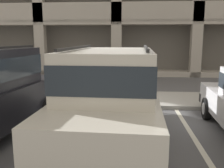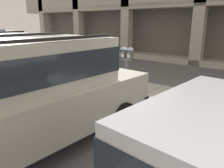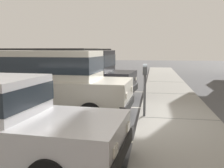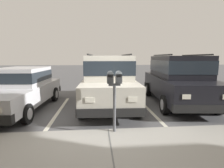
% 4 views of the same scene
% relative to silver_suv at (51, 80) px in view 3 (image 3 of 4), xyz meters
% --- Properties ---
extents(ground_plane, '(80.00, 80.00, 0.10)m').
position_rel_silver_suv_xyz_m(ground_plane, '(0.19, 2.46, -1.14)').
color(ground_plane, '#565659').
extents(sidewalk, '(40.00, 2.20, 0.12)m').
position_rel_silver_suv_xyz_m(sidewalk, '(0.19, 3.76, -1.03)').
color(sidewalk, '#9E9B93').
rests_on(sidewalk, ground_plane).
extents(parking_stall_lines, '(13.24, 4.80, 0.01)m').
position_rel_silver_suv_xyz_m(parking_stall_lines, '(1.83, 1.06, -1.08)').
color(parking_stall_lines, silver).
rests_on(parking_stall_lines, ground_plane).
extents(silver_suv, '(2.13, 4.84, 2.03)m').
position_rel_silver_suv_xyz_m(silver_suv, '(0.00, 0.00, 0.00)').
color(silver_suv, beige).
rests_on(silver_suv, ground_plane).
extents(red_sedan, '(2.35, 4.94, 2.03)m').
position_rel_silver_suv_xyz_m(red_sedan, '(-2.88, -0.10, 0.00)').
color(red_sedan, black).
rests_on(red_sedan, ground_plane).
extents(parking_meter_near, '(0.35, 0.12, 1.49)m').
position_rel_silver_suv_xyz_m(parking_meter_near, '(0.04, 2.80, 0.14)').
color(parking_meter_near, '#595B60').
rests_on(parking_meter_near, sidewalk).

